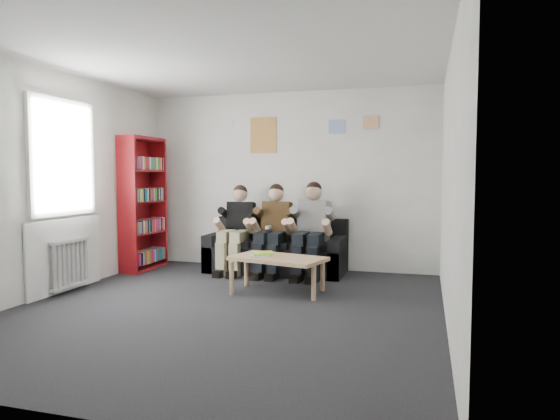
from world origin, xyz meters
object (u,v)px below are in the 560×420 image
bookshelf (144,204)px  person_middle (273,230)px  sofa (277,253)px  person_right (311,231)px  coffee_table (278,261)px  person_left (236,229)px

bookshelf → person_middle: size_ratio=1.54×
sofa → person_right: person_right is taller
sofa → person_right: size_ratio=1.51×
sofa → person_middle: size_ratio=1.55×
bookshelf → coffee_table: (2.40, -0.92, -0.61)m
coffee_table → person_left: (-0.97, 1.09, 0.24)m
coffee_table → bookshelf: bearing=159.1°
person_middle → person_right: size_ratio=0.97×
coffee_table → person_middle: person_middle is taller
bookshelf → person_right: bookshelf is taller
person_right → bookshelf: bearing=-167.0°
coffee_table → person_right: bearing=81.4°
coffee_table → person_right: person_right is taller
sofa → person_left: person_left is taller
coffee_table → person_left: person_left is taller
bookshelf → person_left: 1.49m
person_middle → sofa: bearing=88.7°
bookshelf → sofa: bearing=9.9°
person_middle → bookshelf: bearing=-176.5°
person_right → sofa: bearing=170.2°
sofa → person_middle: bearing=-90.0°
bookshelf → person_middle: bookshelf is taller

